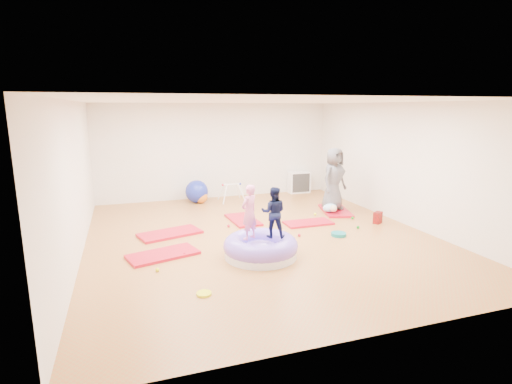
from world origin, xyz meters
name	(u,v)px	position (x,y,z in m)	size (l,w,h in m)	color
room	(261,171)	(0.00, 0.00, 1.40)	(7.01, 8.01, 2.81)	olive
gym_mat_front_left	(163,255)	(-2.08, -0.52, 0.03)	(1.25, 0.63, 0.05)	red
gym_mat_mid_left	(170,233)	(-1.81, 0.71, 0.03)	(1.29, 0.65, 0.05)	red
gym_mat_center_back	(243,220)	(-0.01, 1.25, 0.02)	(1.18, 0.59, 0.05)	red
gym_mat_right	(308,223)	(1.37, 0.51, 0.02)	(1.11, 0.55, 0.05)	red
gym_mat_rear_right	(335,211)	(2.53, 1.31, 0.03)	(1.28, 0.64, 0.05)	red
inflatable_cushion	(261,248)	(-0.38, -1.12, 0.17)	(1.36, 1.36, 0.43)	white
child_pink	(249,209)	(-0.58, -1.06, 0.90)	(0.37, 0.24, 1.00)	pink
child_navy	(274,210)	(-0.13, -1.10, 0.86)	(0.46, 0.36, 0.94)	black
adult_caregiver	(334,179)	(2.48, 1.36, 0.86)	(0.79, 0.51, 1.62)	#525156
infant	(331,208)	(2.27, 1.09, 0.17)	(0.39, 0.39, 0.23)	#AADBFF
ball_pit_balls	(279,232)	(0.43, 0.02, 0.03)	(4.88, 2.42, 0.07)	#13871A
exercise_ball_blue	(197,191)	(-0.73, 3.47, 0.32)	(0.65, 0.65, 0.65)	#1B29A1
exercise_ball_orange	(201,197)	(-0.63, 3.37, 0.19)	(0.38, 0.38, 0.38)	orange
infant_play_gym	(232,190)	(0.23, 3.22, 0.36)	(0.70, 0.66, 0.53)	white
cube_shelf	(299,182)	(2.62, 3.79, 0.34)	(0.68, 0.34, 0.68)	white
balance_disc	(339,234)	(1.58, -0.51, 0.04)	(0.32, 0.32, 0.07)	#0E7579
backpack	(378,218)	(2.94, 0.04, 0.14)	(0.23, 0.14, 0.27)	#B60401
yellow_toy	(204,294)	(-1.67, -2.29, 0.02)	(0.22, 0.22, 0.03)	#ECF911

